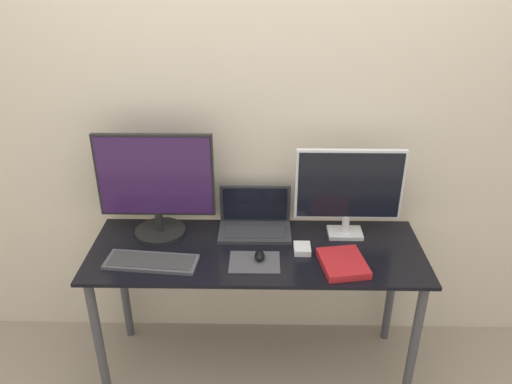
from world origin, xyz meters
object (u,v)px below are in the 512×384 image
laptop (255,220)px  book (343,263)px  monitor_left (156,185)px  mouse (260,256)px  monitor_right (349,189)px  keyboard (151,262)px  power_brick (302,249)px

laptop → book: size_ratio=1.38×
monitor_left → mouse: size_ratio=7.51×
book → mouse: bearing=173.4°
mouse → monitor_right: bearing=28.4°
laptop → mouse: laptop is taller
keyboard → mouse: mouse is taller
keyboard → mouse: (0.49, 0.04, 0.01)m
mouse → power_brick: size_ratio=0.78×
monitor_left → keyboard: monitor_left is taller
book → keyboard: bearing=179.5°
laptop → monitor_left: bearing=-175.1°
monitor_left → power_brick: monitor_left is taller
monitor_right → book: (-0.05, -0.27, -0.24)m
monitor_right → power_brick: monitor_right is taller
laptop → keyboard: size_ratio=0.83×
laptop → keyboard: laptop is taller
monitor_right → mouse: 0.53m
monitor_right → keyboard: monitor_right is taller
keyboard → book: 0.86m
laptop → keyboard: 0.55m
keyboard → laptop: bearing=33.4°
power_brick → keyboard: bearing=-170.9°
laptop → monitor_right: bearing=-5.1°
laptop → mouse: 0.27m
monitor_left → book: bearing=-17.3°
monitor_left → mouse: monitor_left is taller
monitor_right → laptop: (-0.45, 0.04, -0.20)m
power_brick → book: bearing=-33.9°
monitor_right → keyboard: bearing=-163.8°
laptop → power_brick: laptop is taller
mouse → power_brick: (0.20, 0.07, -0.01)m
keyboard → book: book is taller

